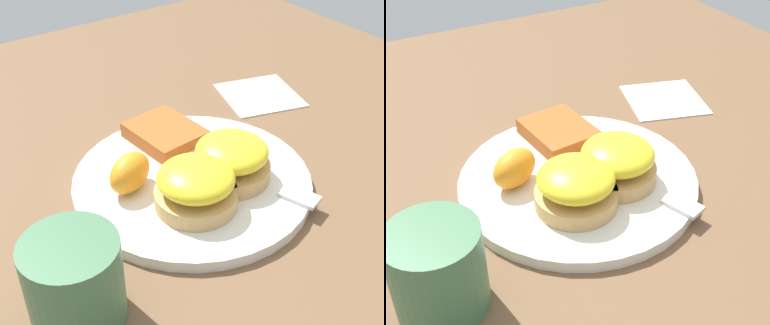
% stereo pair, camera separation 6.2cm
% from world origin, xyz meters
% --- Properties ---
extents(ground_plane, '(1.10, 1.10, 0.00)m').
position_xyz_m(ground_plane, '(0.00, 0.00, 0.00)').
color(ground_plane, brown).
extents(plate, '(0.28, 0.28, 0.01)m').
position_xyz_m(plate, '(0.00, 0.00, 0.01)').
color(plate, silver).
rests_on(plate, ground_plane).
extents(sandwich_benedict_left, '(0.09, 0.09, 0.05)m').
position_xyz_m(sandwich_benedict_left, '(-0.04, 0.03, 0.04)').
color(sandwich_benedict_left, tan).
rests_on(sandwich_benedict_left, plate).
extents(sandwich_benedict_right, '(0.09, 0.09, 0.05)m').
position_xyz_m(sandwich_benedict_right, '(-0.03, -0.04, 0.04)').
color(sandwich_benedict_right, tan).
rests_on(sandwich_benedict_right, plate).
extents(hashbrown_patty, '(0.10, 0.08, 0.02)m').
position_xyz_m(hashbrown_patty, '(0.08, -0.02, 0.02)').
color(hashbrown_patty, '#A85524').
rests_on(hashbrown_patty, plate).
extents(orange_wedge, '(0.06, 0.07, 0.04)m').
position_xyz_m(orange_wedge, '(0.02, 0.07, 0.04)').
color(orange_wedge, orange).
rests_on(orange_wedge, plate).
extents(fork, '(0.21, 0.08, 0.00)m').
position_xyz_m(fork, '(-0.04, -0.05, 0.02)').
color(fork, silver).
rests_on(fork, plate).
extents(cup, '(0.11, 0.09, 0.09)m').
position_xyz_m(cup, '(-0.10, 0.19, 0.04)').
color(cup, '#42704C').
rests_on(cup, ground_plane).
extents(napkin, '(0.14, 0.14, 0.00)m').
position_xyz_m(napkin, '(0.12, -0.22, 0.00)').
color(napkin, white).
rests_on(napkin, ground_plane).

